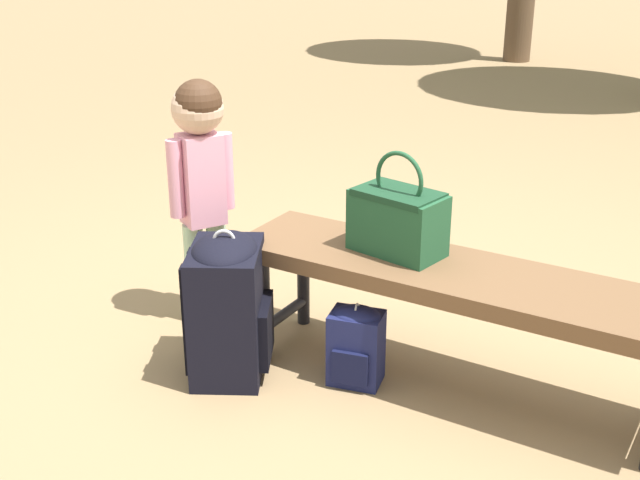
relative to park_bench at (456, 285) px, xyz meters
The scene contains 6 objects.
ground_plane 0.62m from the park_bench, 10.20° to the right, with size 40.00×40.00×0.00m, color #8C704C.
park_bench is the anchor object (origin of this frame).
handbag 0.30m from the park_bench, ahead, with size 0.35×0.24×0.37m.
child_standing 1.09m from the park_bench, ahead, with size 0.20×0.24×0.99m.
backpack_large 0.80m from the park_bench, 22.04° to the left, with size 0.37×0.40×0.56m.
backpack_small 0.41m from the park_bench, 24.81° to the left, with size 0.21×0.19×0.31m.
Camera 1 is at (-1.29, 2.52, 1.57)m, focal length 46.20 mm.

